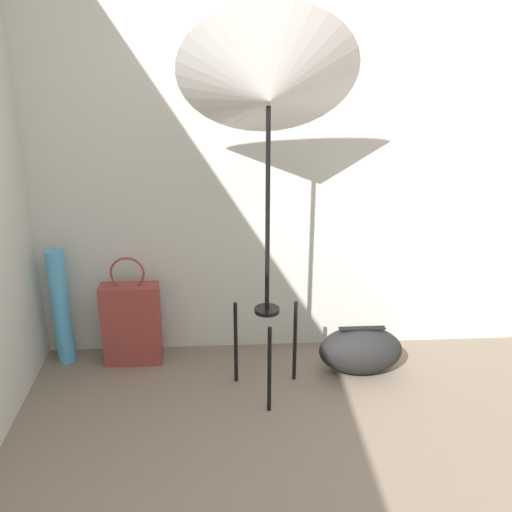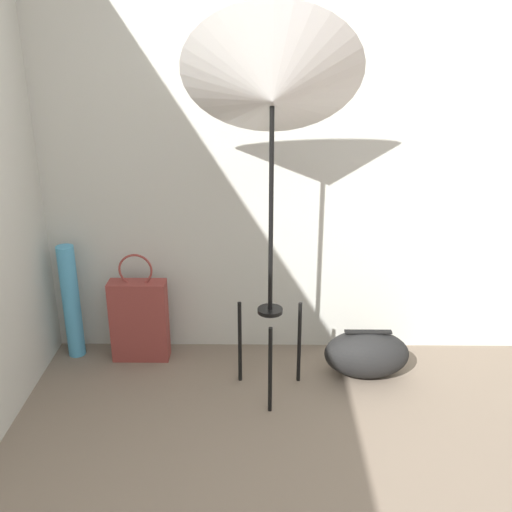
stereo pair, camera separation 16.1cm
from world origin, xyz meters
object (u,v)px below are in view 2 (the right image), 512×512
object	(u,v)px
duffel_bag	(366,354)
paper_roll	(71,302)
tote_bag	(139,320)
photo_umbrella	(272,91)

from	to	relation	value
duffel_bag	paper_roll	world-z (taller)	paper_roll
tote_bag	paper_roll	distance (m)	0.39
tote_bag	duffel_bag	size ratio (longest dim) A/B	1.40
photo_umbrella	tote_bag	world-z (taller)	photo_umbrella
photo_umbrella	paper_roll	world-z (taller)	photo_umbrella
duffel_bag	paper_roll	distance (m)	1.65
tote_bag	paper_roll	bearing A→B (deg)	174.51
tote_bag	paper_roll	size ratio (longest dim) A/B	0.96
duffel_bag	tote_bag	bearing A→B (deg)	172.20
paper_roll	duffel_bag	bearing A→B (deg)	-7.26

